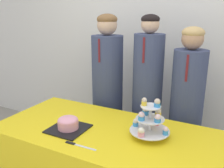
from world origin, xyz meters
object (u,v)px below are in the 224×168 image
cake_knife (76,145)px  student_2 (186,112)px  cupcake_stand (150,120)px  student_0 (108,94)px  round_cake (68,124)px  student_1 (147,101)px

cake_knife → student_2: student_2 is taller
cupcake_stand → student_0: (-0.66, 0.60, -0.10)m
cupcake_stand → student_2: bearing=76.8°
round_cake → student_0: (-0.09, 0.78, -0.02)m
round_cake → student_0: 0.79m
round_cake → student_1: student_1 is taller
round_cake → student_0: student_0 is taller
student_1 → student_2: bearing=-0.0°
student_2 → cupcake_stand: bearing=-103.2°
cake_knife → student_0: size_ratio=0.15×
student_1 → student_0: bearing=180.0°
student_0 → student_1: bearing=-0.0°
round_cake → student_1: bearing=66.3°
student_1 → student_2: 0.37m
cake_knife → student_0: (-0.27, 0.94, 0.02)m
round_cake → student_2: (0.72, 0.78, -0.07)m
cupcake_stand → round_cake: bearing=-162.5°
cake_knife → student_0: 0.98m
student_2 → cake_knife: bearing=-119.7°
round_cake → cupcake_stand: size_ratio=0.94×
cake_knife → student_2: size_ratio=0.16×
round_cake → student_2: size_ratio=0.19×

